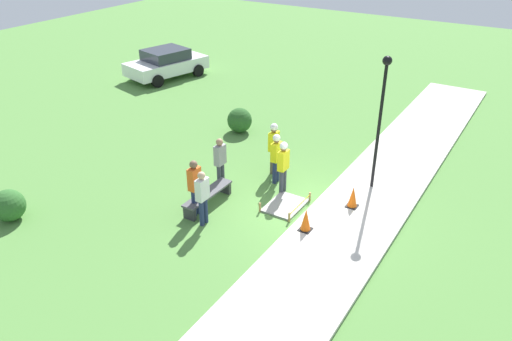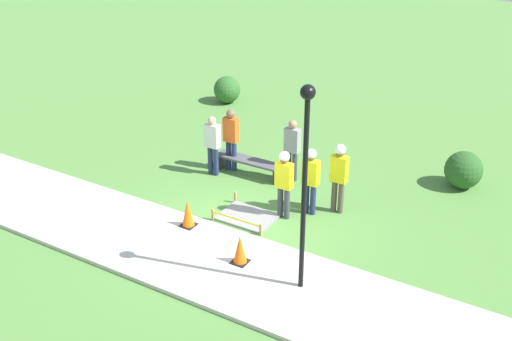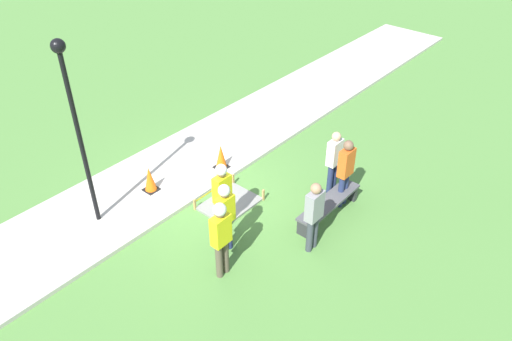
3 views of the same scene
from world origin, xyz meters
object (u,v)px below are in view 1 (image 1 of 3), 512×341
at_px(traffic_cone_near_patch, 306,220).
at_px(bystander_in_orange_shirt, 195,184).
at_px(lamppost_near, 382,106).
at_px(traffic_cone_far_patch, 353,197).
at_px(worker_trainee, 276,154).
at_px(worker_supervisor, 283,163).
at_px(bystander_in_white_shirt, 220,160).
at_px(park_bench, 208,196).
at_px(bystander_in_gray_shirt, 203,195).
at_px(parked_car_white, 166,63).
at_px(worker_assistant, 274,144).

distance_m(traffic_cone_near_patch, bystander_in_orange_shirt, 3.33).
bearing_deg(lamppost_near, traffic_cone_far_patch, 177.26).
bearing_deg(worker_trainee, worker_supervisor, -131.35).
bearing_deg(lamppost_near, traffic_cone_near_patch, 167.90).
bearing_deg(traffic_cone_near_patch, worker_supervisor, 45.01).
height_order(bystander_in_orange_shirt, bystander_in_white_shirt, bystander_in_orange_shirt).
relative_size(park_bench, bystander_in_gray_shirt, 1.18).
bearing_deg(traffic_cone_far_patch, worker_supervisor, 95.06).
relative_size(traffic_cone_far_patch, park_bench, 0.33).
bearing_deg(park_bench, bystander_in_white_shirt, 15.83).
relative_size(park_bench, bystander_in_white_shirt, 1.16).
distance_m(park_bench, bystander_in_white_shirt, 1.33).
height_order(traffic_cone_near_patch, park_bench, traffic_cone_near_patch).
distance_m(park_bench, bystander_in_orange_shirt, 0.90).
distance_m(worker_supervisor, worker_trainee, 0.67).
relative_size(park_bench, lamppost_near, 0.47).
xyz_separation_m(traffic_cone_near_patch, bystander_in_white_shirt, (0.86, 3.48, 0.54)).
height_order(traffic_cone_near_patch, traffic_cone_far_patch, traffic_cone_near_patch).
xyz_separation_m(traffic_cone_near_patch, traffic_cone_far_patch, (1.83, -0.64, -0.00)).
bearing_deg(traffic_cone_far_patch, worker_trainee, 85.01).
height_order(worker_trainee, lamppost_near, lamppost_near).
bearing_deg(lamppost_near, bystander_in_white_shirt, 120.36).
bearing_deg(parked_car_white, worker_trainee, -108.86).
relative_size(traffic_cone_far_patch, parked_car_white, 0.15).
distance_m(traffic_cone_far_patch, worker_trainee, 2.85).
xyz_separation_m(worker_trainee, bystander_in_gray_shirt, (-3.20, 0.54, -0.06)).
bearing_deg(bystander_in_orange_shirt, parked_car_white, 44.30).
bearing_deg(worker_supervisor, parked_car_white, 56.69).
height_order(traffic_cone_far_patch, parked_car_white, parked_car_white).
relative_size(worker_assistant, worker_trainee, 1.05).
relative_size(traffic_cone_near_patch, parked_car_white, 0.15).
distance_m(traffic_cone_near_patch, worker_supervisor, 2.39).
bearing_deg(worker_trainee, parked_car_white, 57.12).
height_order(park_bench, worker_supervisor, worker_supervisor).
relative_size(bystander_in_gray_shirt, bystander_in_white_shirt, 0.98).
bearing_deg(parked_car_white, traffic_cone_far_patch, -103.89).
xyz_separation_m(traffic_cone_near_patch, bystander_in_gray_shirt, (-1.13, 2.68, 0.52)).
bearing_deg(worker_supervisor, bystander_in_white_shirt, 112.65).
bearing_deg(worker_assistant, bystander_in_white_shirt, 152.06).
xyz_separation_m(worker_supervisor, bystander_in_orange_shirt, (-2.48, 1.53, -0.02)).
distance_m(worker_supervisor, parked_car_white, 13.18).
xyz_separation_m(park_bench, bystander_in_white_shirt, (1.12, 0.32, 0.65)).
bearing_deg(bystander_in_gray_shirt, worker_trainee, -9.62).
xyz_separation_m(bystander_in_orange_shirt, bystander_in_white_shirt, (1.71, 0.32, -0.04)).
height_order(worker_supervisor, bystander_in_white_shirt, worker_supervisor).
bearing_deg(worker_assistant, lamppost_near, -78.02).
bearing_deg(worker_assistant, worker_trainee, -143.11).
relative_size(worker_assistant, parked_car_white, 0.40).
bearing_deg(worker_assistant, bystander_in_gray_shirt, 178.01).
bearing_deg(traffic_cone_far_patch, traffic_cone_near_patch, 160.75).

